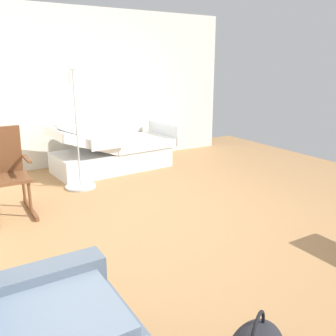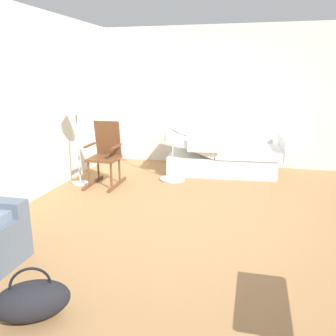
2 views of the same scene
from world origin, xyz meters
TOP-DOWN VIEW (x-y plane):
  - ground_plane at (0.00, 0.00)m, footprint 7.49×7.49m
  - side_wall at (3.05, 0.00)m, footprint 0.10×5.26m
  - hospital_bed at (2.33, 0.01)m, footprint 1.14×2.18m
  - rocking_chair at (1.17, 1.81)m, footprint 0.77×0.51m
  - iv_pole at (1.67, 0.79)m, footprint 0.44×0.44m

SIDE VIEW (x-z plane):
  - ground_plane at x=0.00m, z-range 0.00..0.00m
  - iv_pole at x=1.67m, z-range -0.59..1.09m
  - hospital_bed at x=2.33m, z-range -0.17..0.76m
  - rocking_chair at x=1.17m, z-range -0.02..1.03m
  - side_wall at x=3.05m, z-range 0.00..2.70m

